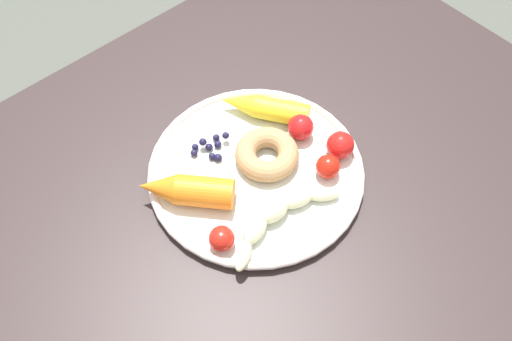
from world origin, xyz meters
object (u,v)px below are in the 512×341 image
object	(u,v)px
tomato_near	(328,166)
tomato_extra	(340,145)
blueberry_pile	(210,147)
plate	(256,172)
tomato_mid	(222,239)
carrot_yellow	(264,108)
dining_table	(278,201)
carrot_orange	(186,190)
donut	(267,154)
tomato_far	(301,127)
banana	(278,216)

from	to	relation	value
tomato_near	tomato_extra	size ratio (longest dim) A/B	0.86
blueberry_pile	tomato_near	distance (m)	0.17
plate	tomato_mid	distance (m)	0.13
carrot_yellow	tomato_extra	bearing A→B (deg)	104.73
dining_table	tomato_extra	distance (m)	0.16
blueberry_pile	tomato_extra	size ratio (longest dim) A/B	1.52
carrot_yellow	blueberry_pile	xyz separation A→B (m)	(0.10, -0.00, -0.01)
dining_table	carrot_yellow	bearing A→B (deg)	-116.30
carrot_orange	tomato_mid	distance (m)	0.09
donut	tomato_mid	xyz separation A→B (m)	(0.14, 0.06, 0.00)
blueberry_pile	tomato_far	distance (m)	0.14
donut	dining_table	bearing A→B (deg)	140.72
plate	tomato_mid	world-z (taller)	tomato_mid
carrot_orange	carrot_yellow	size ratio (longest dim) A/B	0.94
tomato_extra	banana	bearing A→B (deg)	9.03
plate	donut	distance (m)	0.03
banana	tomato_near	size ratio (longest dim) A/B	5.52
carrot_yellow	donut	size ratio (longest dim) A/B	1.45
donut	tomato_mid	size ratio (longest dim) A/B	2.65
donut	carrot_yellow	bearing A→B (deg)	-129.08
banana	tomato_mid	distance (m)	0.08
tomato_mid	tomato_near	bearing A→B (deg)	176.41
donut	tomato_extra	distance (m)	0.11
carrot_yellow	plate	bearing A→B (deg)	41.77
carrot_yellow	tomato_mid	distance (m)	0.23
dining_table	carrot_orange	distance (m)	0.20
tomato_mid	blueberry_pile	bearing A→B (deg)	-123.45
carrot_orange	tomato_far	distance (m)	0.20
carrot_orange	carrot_yellow	world-z (taller)	carrot_orange
donut	tomato_far	xyz separation A→B (m)	(-0.07, -0.00, 0.00)
carrot_yellow	banana	bearing A→B (deg)	53.70
carrot_yellow	tomato_near	distance (m)	0.14
blueberry_pile	carrot_orange	bearing A→B (deg)	29.59
tomato_mid	donut	bearing A→B (deg)	-155.33
carrot_orange	tomato_mid	xyz separation A→B (m)	(0.01, 0.09, -0.00)
dining_table	tomato_far	distance (m)	0.14
banana	tomato_near	world-z (taller)	tomato_near
banana	blueberry_pile	size ratio (longest dim) A/B	3.12
banana	carrot_yellow	world-z (taller)	carrot_yellow
dining_table	tomato_mid	xyz separation A→B (m)	(0.15, 0.05, 0.13)
banana	carrot_orange	bearing A→B (deg)	-57.14
carrot_yellow	tomato_extra	distance (m)	0.13
carrot_orange	tomato_mid	bearing A→B (deg)	83.65
dining_table	donut	world-z (taller)	donut
banana	tomato_far	bearing A→B (deg)	-145.66
plate	tomato_far	size ratio (longest dim) A/B	8.02
plate	carrot_orange	size ratio (longest dim) A/B	2.48
banana	tomato_near	xyz separation A→B (m)	(-0.11, -0.01, 0.01)
donut	tomato_near	xyz separation A→B (m)	(-0.05, 0.07, 0.00)
tomato_far	donut	bearing A→B (deg)	1.22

